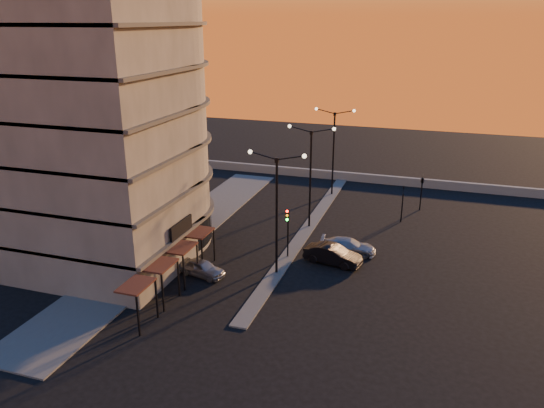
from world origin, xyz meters
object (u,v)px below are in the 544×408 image
at_px(traffic_light_main, 288,225).
at_px(car_sedan, 333,255).
at_px(car_hatchback, 202,268).
at_px(car_wagon, 348,246).
at_px(streetlamp_mid, 311,169).

bearing_deg(traffic_light_main, car_sedan, 2.97).
distance_m(car_hatchback, car_wagon, 12.21).
distance_m(traffic_light_main, car_hatchback, 7.54).
relative_size(car_sedan, car_wagon, 1.01).
bearing_deg(car_wagon, car_sedan, 154.18).
height_order(streetlamp_mid, car_sedan, streetlamp_mid).
bearing_deg(car_wagon, traffic_light_main, 112.45).
bearing_deg(car_wagon, streetlamp_mid, 37.85).
distance_m(streetlamp_mid, car_sedan, 9.23).
bearing_deg(streetlamp_mid, car_wagon, -46.25).
xyz_separation_m(streetlamp_mid, car_wagon, (4.50, -4.70, -4.94)).
distance_m(traffic_light_main, car_wagon, 5.58).
height_order(traffic_light_main, car_hatchback, traffic_light_main).
bearing_deg(car_hatchback, car_wagon, -39.86).
bearing_deg(car_sedan, streetlamp_mid, 39.16).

